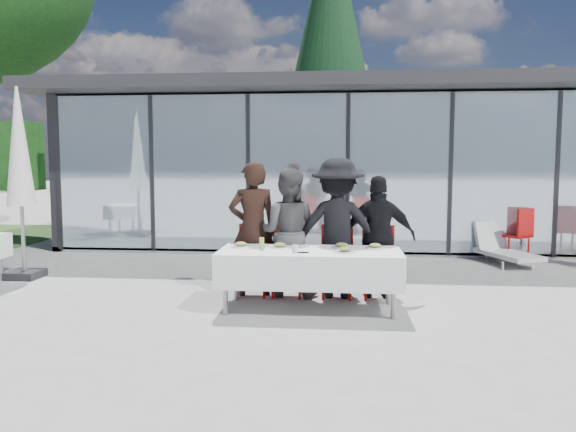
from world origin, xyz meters
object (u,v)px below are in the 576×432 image
Objects in this scene: diner_chair_a at (254,256)px; plate_a at (241,245)px; diner_b at (288,233)px; diner_chair_d at (378,258)px; lounger at (503,249)px; diner_a at (253,229)px; plate_c at (342,246)px; market_umbrella at (19,157)px; plate_d at (375,247)px; folded_eyeglasses at (303,252)px; spare_chair_b at (520,232)px; conifer_tree at (330,41)px; plate_b at (280,246)px; juice_bottle at (262,244)px; dining_table at (310,267)px; diner_chair_b at (288,256)px; plate_extra at (345,250)px; diner_chair_c at (337,257)px; diner_c at (337,228)px; diner_d at (379,237)px.

plate_a is (-0.08, -0.57, 0.24)m from diner_chair_a.
diner_b reaches higher than diner_chair_d.
diner_a is at bearing -145.53° from lounger.
diner_a is 1.89× the size of diner_chair_d.
market_umbrella is (-5.01, 1.24, 1.13)m from plate_c.
plate_d is 0.99m from folded_eyeglasses.
lounger is at bearing -140.00° from spare_chair_b.
plate_b is at bearing -91.65° from conifer_tree.
conifer_tree is (0.58, 13.06, 5.16)m from juice_bottle.
plate_a reaches higher than dining_table.
juice_bottle is at bearing -108.08° from diner_chair_b.
folded_eyeglasses is (0.83, -0.41, -0.02)m from plate_a.
diner_a is 0.73m from plate_b.
diner_chair_d reaches higher than juice_bottle.
conifer_tree reaches higher than diner_chair_d.
dining_table is at bearing -19.60° from plate_b.
dining_table is 0.48m from plate_b.
dining_table is 2.32× the size of diner_chair_d.
diner_b is at bearing -141.95° from spare_chair_b.
plate_c is 1.00× the size of plate_extra.
dining_table is 0.87m from plate_d.
diner_a reaches higher than plate_d.
folded_eyeglasses is at bearing -131.92° from lounger.
spare_chair_b is at bearing 42.84° from diner_chair_c.
plate_d is 0.02× the size of conifer_tree.
conifer_tree is at bearing 93.73° from plate_d.
plate_b is at bearing -139.92° from diner_chair_c.
plate_c is 4.98m from spare_chair_b.
plate_b is 1.65× the size of juice_bottle.
diner_chair_d and spare_chair_b have the same top height.
diner_chair_a is 3.80× the size of plate_c.
plate_a is at bearing 68.83° from diner_a.
diner_c is 0.70m from diner_chair_d.
juice_bottle is (-0.60, -0.04, 0.29)m from dining_table.
plate_a is 0.51m from plate_b.
plate_b is (-0.05, -0.57, -0.10)m from diner_b.
diner_c is at bearing -136.44° from lounger.
diner_c is 0.72m from plate_d.
dining_table is 0.51m from plate_c.
diner_d is 0.55× the size of market_umbrella.
diner_a is at bearing -11.20° from market_umbrella.
diner_c is 0.63× the size of market_umbrella.
diner_d is (0.89, 0.71, 0.29)m from dining_table.
plate_a is 1.65× the size of juice_bottle.
folded_eyeglasses is (0.75, -0.94, -0.17)m from diner_a.
dining_table is 4.90m from lounger.
diner_chair_c is 6.96× the size of folded_eyeglasses.
conifer_tree reaches higher than plate_d.
diner_chair_c reaches higher than plate_extra.
diner_b is 11.21× the size of juice_bottle.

